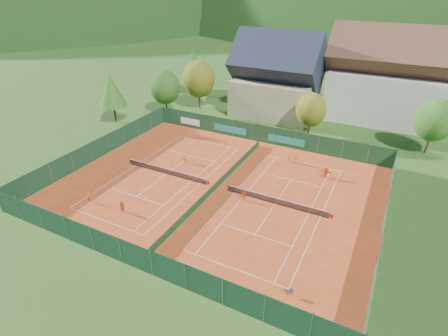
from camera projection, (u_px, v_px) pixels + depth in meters
ground at (217, 188)px, 45.40m from camera, size 600.00×600.00×0.00m
clay_pad at (217, 188)px, 45.39m from camera, size 40.00×32.00×0.01m
court_markings_left at (166, 174)px, 48.58m from camera, size 11.03×23.83×0.00m
court_markings_right at (275, 204)px, 42.20m from camera, size 11.03×23.83×0.00m
tennis_net_left at (167, 171)px, 48.28m from camera, size 13.30×0.10×1.02m
tennis_net_right at (277, 201)px, 41.90m from camera, size 13.30×0.10×1.02m
court_divider at (217, 185)px, 45.15m from camera, size 0.03×28.80×1.00m
fence_north at (260, 134)px, 57.34m from camera, size 40.00×0.10×3.00m
fence_south at (135, 256)px, 32.20m from camera, size 40.00×0.04×3.00m
fence_west at (100, 147)px, 52.65m from camera, size 0.04×32.00×3.00m
fence_east at (384, 222)px, 36.74m from camera, size 0.09×32.00×3.00m
chalet at (277, 81)px, 66.78m from camera, size 16.20×12.00×16.00m
hotel_block_a at (387, 81)px, 63.52m from camera, size 21.60×11.00×17.25m
tree_west_front at (165, 87)px, 67.16m from camera, size 5.72×5.72×8.69m
tree_west_mid at (199, 79)px, 69.92m from camera, size 6.44×6.44×9.78m
tree_west_back at (194, 65)px, 78.22m from camera, size 5.60×5.60×10.00m
tree_center at (311, 110)px, 57.88m from camera, size 5.01×5.01×7.60m
tree_east_front at (435, 120)px, 51.93m from camera, size 5.72×5.72×8.69m
tree_west_side at (111, 90)px, 62.99m from camera, size 5.04×5.04×9.00m
tree_east_back at (448, 86)px, 62.96m from camera, size 7.15×7.15×10.86m
mountain_backdrop at (418, 84)px, 235.19m from camera, size 820.00×530.00×242.00m
ball_hopper at (291, 291)px, 29.82m from camera, size 0.34×0.34×0.80m
loose_ball_0 at (118, 192)px, 44.48m from camera, size 0.07×0.07×0.07m
loose_ball_1 at (220, 253)px, 34.74m from camera, size 0.07×0.07×0.07m
player_left_near at (89, 197)px, 42.33m from camera, size 0.56×0.43×1.36m
player_left_mid at (122, 207)px, 40.33m from camera, size 0.83×0.69×1.55m
player_left_far at (186, 158)px, 51.31m from camera, size 0.99×0.75×1.35m
player_right_near at (244, 196)px, 42.59m from camera, size 0.88×0.67×1.39m
player_right_far_a at (295, 159)px, 51.14m from camera, size 0.84×0.77×1.43m
player_right_far_b at (326, 172)px, 47.41m from camera, size 1.47×0.47×1.58m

